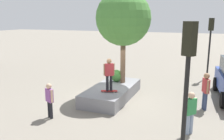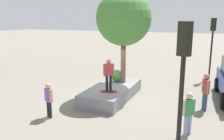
% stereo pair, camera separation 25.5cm
% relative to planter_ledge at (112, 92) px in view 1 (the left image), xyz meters
% --- Properties ---
extents(ground_plane, '(120.00, 120.00, 0.00)m').
position_rel_planter_ledge_xyz_m(ground_plane, '(0.08, 0.12, -0.32)').
color(ground_plane, gray).
extents(planter_ledge, '(4.33, 1.97, 0.65)m').
position_rel_planter_ledge_xyz_m(planter_ledge, '(0.00, 0.00, 0.00)').
color(planter_ledge, gray).
rests_on(planter_ledge, ground).
extents(plaza_tree, '(2.98, 2.98, 5.05)m').
position_rel_planter_ledge_xyz_m(plaza_tree, '(-1.01, 0.25, 3.87)').
color(plaza_tree, brown).
rests_on(plaza_tree, planter_ledge).
extents(boxwood_shrub, '(0.68, 0.68, 0.68)m').
position_rel_planter_ledge_xyz_m(boxwood_shrub, '(-1.05, -0.13, 0.67)').
color(boxwood_shrub, '#3D7A33').
rests_on(boxwood_shrub, planter_ledge).
extents(skateboard, '(0.47, 0.82, 0.07)m').
position_rel_planter_ledge_xyz_m(skateboard, '(0.97, 0.23, 0.38)').
color(skateboard, '#A51E1E').
rests_on(skateboard, planter_ledge).
extents(skateboarder, '(0.39, 0.47, 1.61)m').
position_rel_planter_ledge_xyz_m(skateboarder, '(0.97, 0.23, 1.32)').
color(skateboarder, black).
rests_on(skateboarder, skateboard).
extents(traffic_light_corner, '(0.37, 0.37, 4.16)m').
position_rel_planter_ledge_xyz_m(traffic_light_corner, '(5.21, 4.13, 2.53)').
color(traffic_light_corner, black).
rests_on(traffic_light_corner, ground).
extents(traffic_light_median, '(0.37, 0.37, 4.22)m').
position_rel_planter_ledge_xyz_m(traffic_light_median, '(-6.54, 4.71, 2.57)').
color(traffic_light_median, black).
rests_on(traffic_light_median, ground).
extents(pedestrian_crossing, '(0.57, 0.35, 1.76)m').
position_rel_planter_ledge_xyz_m(pedestrian_crossing, '(-0.10, 4.64, 0.69)').
color(pedestrian_crossing, navy).
rests_on(pedestrian_crossing, ground).
extents(bystander_watching, '(0.45, 0.42, 1.62)m').
position_rel_planter_ledge_xyz_m(bystander_watching, '(2.71, 4.16, 0.61)').
color(bystander_watching, '#8C9EB7').
rests_on(bystander_watching, ground).
extents(passerby_with_bag, '(0.34, 0.48, 1.54)m').
position_rel_planter_ledge_xyz_m(passerby_with_bag, '(3.39, -1.52, 0.57)').
color(passerby_with_bag, black).
rests_on(passerby_with_bag, ground).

